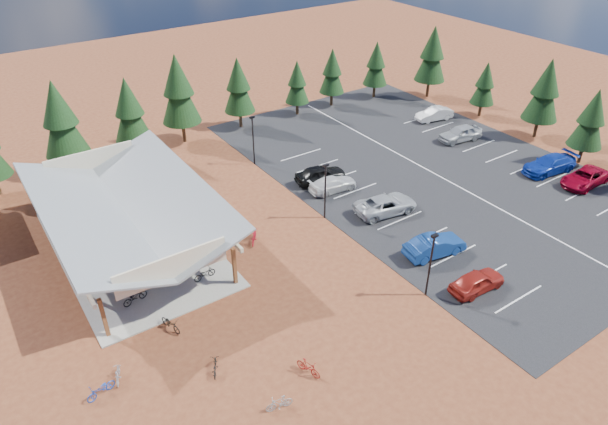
# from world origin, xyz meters

# --- Properties ---
(ground) EXTENTS (140.00, 140.00, 0.00)m
(ground) POSITION_xyz_m (0.00, 0.00, 0.00)
(ground) COLOR #5C2918
(ground) RESTS_ON ground
(asphalt_lot) EXTENTS (27.00, 44.00, 0.04)m
(asphalt_lot) POSITION_xyz_m (18.50, 3.00, 0.02)
(asphalt_lot) COLOR black
(asphalt_lot) RESTS_ON ground
(concrete_pad) EXTENTS (10.60, 18.60, 0.10)m
(concrete_pad) POSITION_xyz_m (-10.00, 7.00, 0.05)
(concrete_pad) COLOR gray
(concrete_pad) RESTS_ON ground
(bike_pavilion) EXTENTS (11.65, 19.40, 4.97)m
(bike_pavilion) POSITION_xyz_m (-10.00, 7.00, 3.82)
(bike_pavilion) COLOR brown
(bike_pavilion) RESTS_ON concrete_pad
(lamp_post_0) EXTENTS (0.50, 0.25, 5.14)m
(lamp_post_0) POSITION_xyz_m (5.00, -10.00, 2.98)
(lamp_post_0) COLOR black
(lamp_post_0) RESTS_ON ground
(lamp_post_1) EXTENTS (0.50, 0.25, 5.14)m
(lamp_post_1) POSITION_xyz_m (5.00, 2.00, 2.98)
(lamp_post_1) COLOR black
(lamp_post_1) RESTS_ON ground
(lamp_post_2) EXTENTS (0.50, 0.25, 5.14)m
(lamp_post_2) POSITION_xyz_m (5.00, 14.00, 2.98)
(lamp_post_2) COLOR black
(lamp_post_2) RESTS_ON ground
(trash_bin_0) EXTENTS (0.60, 0.60, 0.90)m
(trash_bin_0) POSITION_xyz_m (-5.04, 2.52, 0.45)
(trash_bin_0) COLOR #3E2416
(trash_bin_0) RESTS_ON ground
(trash_bin_1) EXTENTS (0.60, 0.60, 0.90)m
(trash_bin_1) POSITION_xyz_m (-2.57, 5.09, 0.45)
(trash_bin_1) COLOR #3E2416
(trash_bin_1) RESTS_ON ground
(pine_2) EXTENTS (4.09, 4.09, 9.53)m
(pine_2) POSITION_xyz_m (-10.65, 21.91, 5.82)
(pine_2) COLOR #382314
(pine_2) RESTS_ON ground
(pine_3) EXTENTS (3.67, 3.67, 8.54)m
(pine_3) POSITION_xyz_m (-4.26, 21.96, 5.22)
(pine_3) COLOR #382314
(pine_3) RESTS_ON ground
(pine_4) EXTENTS (4.12, 4.12, 9.60)m
(pine_4) POSITION_xyz_m (1.41, 22.97, 5.86)
(pine_4) COLOR #382314
(pine_4) RESTS_ON ground
(pine_5) EXTENTS (3.47, 3.47, 8.07)m
(pine_5) POSITION_xyz_m (8.35, 22.94, 4.93)
(pine_5) COLOR #382314
(pine_5) RESTS_ON ground
(pine_6) EXTENTS (2.83, 2.83, 6.59)m
(pine_6) POSITION_xyz_m (15.81, 22.42, 4.02)
(pine_6) COLOR #382314
(pine_6) RESTS_ON ground
(pine_7) EXTENTS (3.07, 3.07, 7.14)m
(pine_7) POSITION_xyz_m (20.99, 22.49, 4.36)
(pine_7) COLOR #382314
(pine_7) RESTS_ON ground
(pine_8) EXTENTS (3.09, 3.09, 7.19)m
(pine_8) POSITION_xyz_m (27.29, 21.67, 4.39)
(pine_8) COLOR #382314
(pine_8) RESTS_ON ground
(pine_10) EXTENTS (3.32, 3.32, 7.73)m
(pine_10) POSITION_xyz_m (32.39, -4.21, 4.72)
(pine_10) COLOR #382314
(pine_10) RESTS_ON ground
(pine_11) EXTENTS (3.77, 3.77, 8.78)m
(pine_11) POSITION_xyz_m (33.97, 2.19, 5.36)
(pine_11) COLOR #382314
(pine_11) RESTS_ON ground
(pine_12) EXTENTS (2.81, 2.81, 6.55)m
(pine_12) POSITION_xyz_m (33.71, 9.71, 3.99)
(pine_12) COLOR #382314
(pine_12) RESTS_ON ground
(pine_13) EXTENTS (3.88, 3.88, 9.05)m
(pine_13) POSITION_xyz_m (33.23, 17.94, 5.53)
(pine_13) COLOR #382314
(pine_13) RESTS_ON ground
(bike_0) EXTENTS (1.90, 0.99, 0.95)m
(bike_0) POSITION_xyz_m (-12.08, 0.59, 0.58)
(bike_0) COLOR black
(bike_0) RESTS_ON concrete_pad
(bike_1) EXTENTS (1.73, 0.81, 1.00)m
(bike_1) POSITION_xyz_m (-11.70, 5.07, 0.60)
(bike_1) COLOR gray
(bike_1) RESTS_ON concrete_pad
(bike_2) EXTENTS (1.90, 0.71, 0.99)m
(bike_2) POSITION_xyz_m (-10.80, 7.60, 0.59)
(bike_2) COLOR #222F9E
(bike_2) RESTS_ON concrete_pad
(bike_3) EXTENTS (1.68, 0.75, 0.97)m
(bike_3) POSITION_xyz_m (-13.01, 14.76, 0.59)
(bike_3) COLOR maroon
(bike_3) RESTS_ON concrete_pad
(bike_4) EXTENTS (1.75, 0.73, 0.90)m
(bike_4) POSITION_xyz_m (-7.04, 0.23, 0.55)
(bike_4) COLOR black
(bike_4) RESTS_ON concrete_pad
(bike_5) EXTENTS (1.69, 0.90, 0.98)m
(bike_5) POSITION_xyz_m (-8.51, 2.92, 0.59)
(bike_5) COLOR #999BA1
(bike_5) RESTS_ON concrete_pad
(bike_6) EXTENTS (1.62, 0.84, 0.81)m
(bike_6) POSITION_xyz_m (-8.65, 9.83, 0.50)
(bike_6) COLOR navy
(bike_6) RESTS_ON concrete_pad
(bike_7) EXTENTS (1.89, 0.93, 1.09)m
(bike_7) POSITION_xyz_m (-6.79, 14.72, 0.65)
(bike_7) COLOR maroon
(bike_7) RESTS_ON concrete_pad
(bike_8) EXTENTS (1.10, 1.95, 0.97)m
(bike_8) POSITION_xyz_m (-11.04, -3.10, 0.48)
(bike_8) COLOR black
(bike_8) RESTS_ON ground
(bike_9) EXTENTS (0.96, 1.54, 0.90)m
(bike_9) POSITION_xyz_m (-15.19, -5.24, 0.45)
(bike_9) COLOR gray
(bike_9) RESTS_ON ground
(bike_10) EXTENTS (1.87, 1.08, 0.93)m
(bike_10) POSITION_xyz_m (-16.34, -5.80, 0.47)
(bike_10) COLOR #1239A1
(bike_10) RESTS_ON ground
(bike_11) EXTENTS (0.97, 1.81, 1.05)m
(bike_11) POSITION_xyz_m (-5.78, -11.11, 0.52)
(bike_11) COLOR maroon
(bike_11) RESTS_ON ground
(bike_12) EXTENTS (1.21, 1.63, 0.82)m
(bike_12) POSITION_xyz_m (-10.26, -7.87, 0.41)
(bike_12) COLOR black
(bike_12) RESTS_ON ground
(bike_13) EXTENTS (1.65, 0.76, 0.95)m
(bike_13) POSITION_xyz_m (-8.51, -12.26, 0.48)
(bike_13) COLOR gray
(bike_13) RESTS_ON ground
(bike_14) EXTENTS (0.84, 1.62, 0.81)m
(bike_14) POSITION_xyz_m (-3.04, 6.01, 0.41)
(bike_14) COLOR navy
(bike_14) RESTS_ON ground
(bike_15) EXTENTS (1.54, 1.77, 1.11)m
(bike_15) POSITION_xyz_m (-1.77, 2.26, 0.55)
(bike_15) COLOR maroon
(bike_15) RESTS_ON ground
(car_0) EXTENTS (4.41, 1.96, 1.48)m
(car_0) POSITION_xyz_m (8.30, -11.61, 0.78)
(car_0) COLOR maroon
(car_0) RESTS_ON asphalt_lot
(car_1) EXTENTS (5.18, 2.49, 1.64)m
(car_1) POSITION_xyz_m (8.86, -7.00, 0.86)
(car_1) COLOR navy
(car_1) RESTS_ON asphalt_lot
(car_2) EXTENTS (5.90, 3.42, 1.55)m
(car_2) POSITION_xyz_m (9.81, -0.32, 0.81)
(car_2) COLOR #A0A3A7
(car_2) RESTS_ON asphalt_lot
(car_3) EXTENTS (4.78, 2.27, 1.35)m
(car_3) POSITION_xyz_m (8.33, 5.27, 0.71)
(car_3) COLOR silver
(car_3) RESTS_ON asphalt_lot
(car_4) EXTENTS (5.12, 2.75, 1.66)m
(car_4) POSITION_xyz_m (8.31, 7.22, 0.87)
(car_4) COLOR black
(car_4) RESTS_ON asphalt_lot
(car_6) EXTENTS (5.39, 2.61, 1.48)m
(car_6) POSITION_xyz_m (28.46, -7.18, 0.78)
(car_6) COLOR maroon
(car_6) RESTS_ON asphalt_lot
(car_7) EXTENTS (5.96, 3.10, 1.65)m
(car_7) POSITION_xyz_m (27.93, -3.76, 0.87)
(car_7) COLOR #102C99
(car_7) RESTS_ON asphalt_lot
(car_8) EXTENTS (5.16, 2.76, 1.67)m
(car_8) POSITION_xyz_m (26.31, 6.17, 0.87)
(car_8) COLOR #9B9EA3
(car_8) RESTS_ON asphalt_lot
(car_9) EXTENTS (4.70, 2.38, 1.48)m
(car_9) POSITION_xyz_m (28.13, 11.79, 0.78)
(car_9) COLOR #B7B7B7
(car_9) RESTS_ON asphalt_lot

